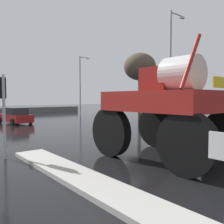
# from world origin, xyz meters

# --- Properties ---
(ground_plane) EXTENTS (120.00, 120.00, 0.00)m
(ground_plane) POSITION_xyz_m (0.00, 18.00, 0.00)
(ground_plane) COLOR black
(median_island) EXTENTS (1.16, 9.26, 0.15)m
(median_island) POSITION_xyz_m (-4.53, 5.01, 0.07)
(median_island) COLOR #B2AFA8
(median_island) RESTS_ON ground
(oversize_sprayer) EXTENTS (4.07, 5.71, 4.49)m
(oversize_sprayer) POSITION_xyz_m (-0.39, 5.46, 2.09)
(oversize_sprayer) COLOR black
(oversize_sprayer) RESTS_ON ground
(sedan_ahead) EXTENTS (2.32, 4.30, 1.52)m
(sedan_ahead) POSITION_xyz_m (-1.08, 22.85, 0.71)
(sedan_ahead) COLOR maroon
(sedan_ahead) RESTS_ON ground
(traffic_signal_near_left) EXTENTS (0.24, 0.54, 3.34)m
(traffic_signal_near_left) POSITION_xyz_m (-5.55, 9.64, 2.43)
(traffic_signal_near_left) COLOR #A8AAAF
(traffic_signal_near_left) RESTS_ON ground
(traffic_signal_near_right) EXTENTS (0.24, 0.54, 3.44)m
(traffic_signal_near_right) POSITION_xyz_m (3.74, 9.63, 2.51)
(traffic_signal_near_right) COLOR #A8AAAF
(traffic_signal_near_right) RESTS_ON ground
(traffic_signal_far_right) EXTENTS (0.24, 0.55, 3.38)m
(traffic_signal_far_right) POSITION_xyz_m (-0.68, 27.88, 2.46)
(traffic_signal_far_right) COLOR #A8AAAF
(traffic_signal_far_right) RESTS_ON ground
(streetlight_near_right) EXTENTS (1.82, 0.24, 9.49)m
(streetlight_near_right) POSITION_xyz_m (8.14, 11.91, 5.20)
(streetlight_near_right) COLOR #A8AAAF
(streetlight_near_right) RESTS_ON ground
(streetlight_far_right) EXTENTS (1.59, 0.24, 8.10)m
(streetlight_far_right) POSITION_xyz_m (9.17, 27.73, 4.46)
(streetlight_far_right) COLOR #A8AAAF
(streetlight_far_right) RESTS_ON ground
(bare_tree_right) EXTENTS (3.55, 3.55, 7.38)m
(bare_tree_right) POSITION_xyz_m (11.07, 18.40, 5.82)
(bare_tree_right) COLOR #473828
(bare_tree_right) RESTS_ON ground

